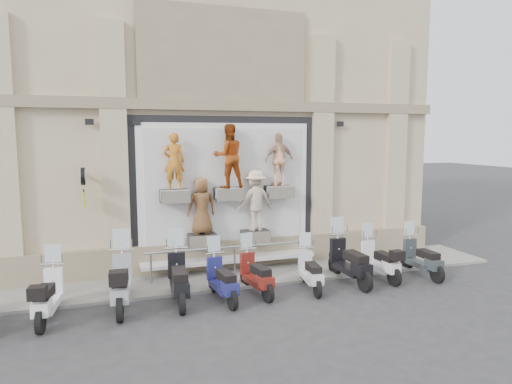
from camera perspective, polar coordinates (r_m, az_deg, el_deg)
ground at (r=11.28m, az=0.14°, el=-13.64°), size 90.00×90.00×0.00m
sidewalk at (r=13.17m, az=-2.79°, el=-10.39°), size 16.00×2.20×0.08m
building at (r=17.45m, az=-7.34°, el=13.64°), size 14.00×8.60×12.00m
shop_vitrine at (r=13.30m, az=-3.19°, el=0.21°), size 5.60×0.83×4.30m
guard_rail at (r=12.96m, az=-2.68°, el=-8.73°), size 5.06×0.10×0.93m
clock_sign_bracket at (r=12.55m, az=-20.77°, el=1.17°), size 0.10×0.80×1.02m
scooter_b at (r=10.99m, az=-24.62°, el=-10.63°), size 0.78×1.95×1.54m
scooter_c at (r=11.09m, az=-16.55°, el=-9.57°), size 0.80×2.19×1.74m
scooter_d at (r=11.17m, az=-9.66°, el=-9.43°), size 0.73×2.09×1.67m
scooter_e at (r=11.21m, az=-4.27°, el=-9.82°), size 0.73×1.87×1.48m
scooter_f at (r=11.62m, az=0.01°, el=-9.21°), size 0.75×1.85×1.46m
scooter_g at (r=12.04m, az=6.84°, el=-8.86°), size 0.75×1.77×1.39m
scooter_h at (r=12.69m, az=11.62°, el=-7.38°), size 0.67×2.12×1.71m
scooter_i at (r=13.26m, az=15.20°, el=-7.35°), size 0.63×1.86×1.49m
scooter_j at (r=13.89m, az=20.04°, el=-6.88°), size 0.55×1.84×1.49m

